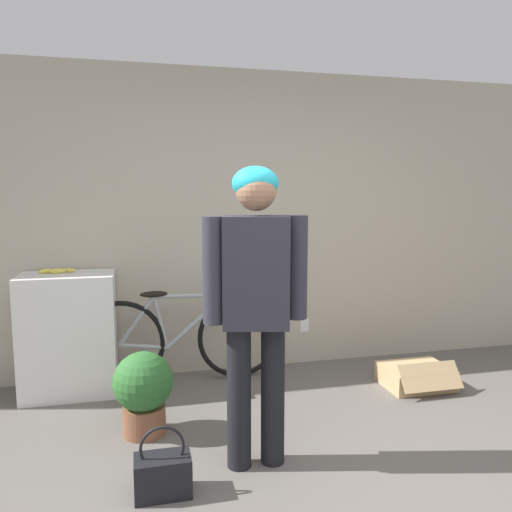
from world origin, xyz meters
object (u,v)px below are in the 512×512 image
object	(u,v)px
potted_plant	(143,389)
banana	(57,271)
handbag	(163,474)
bicycle	(181,337)
cardboard_box	(416,376)
person	(256,288)

from	to	relation	value
potted_plant	banana	bearing A→B (deg)	124.87
banana	handbag	xyz separation A→B (m)	(0.70, -1.60, -0.85)
bicycle	handbag	distance (m)	1.58
cardboard_box	potted_plant	bearing A→B (deg)	-171.89
banana	cardboard_box	bearing A→B (deg)	-11.84
bicycle	potted_plant	xyz separation A→B (m)	(-0.32, -0.83, -0.08)
bicycle	potted_plant	distance (m)	0.90
banana	bicycle	bearing A→B (deg)	-3.52
handbag	potted_plant	size ratio (longest dim) A/B	0.69
bicycle	person	bearing A→B (deg)	-79.27
bicycle	banana	distance (m)	1.11
handbag	cardboard_box	world-z (taller)	handbag
person	potted_plant	bearing A→B (deg)	153.08
bicycle	potted_plant	world-z (taller)	bicycle
person	bicycle	bearing A→B (deg)	115.80
banana	cardboard_box	size ratio (longest dim) A/B	0.54
handbag	banana	bearing A→B (deg)	113.79
bicycle	banana	size ratio (longest dim) A/B	5.97
potted_plant	cardboard_box	bearing A→B (deg)	8.11
bicycle	cardboard_box	size ratio (longest dim) A/B	3.24
person	cardboard_box	world-z (taller)	person
banana	potted_plant	distance (m)	1.27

